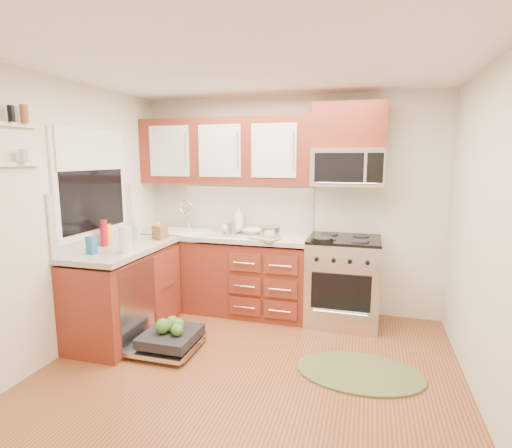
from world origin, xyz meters
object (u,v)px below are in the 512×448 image
(skillet, at_px, (322,239))
(paper_towel_roll, at_px, (125,240))
(stock_pot, at_px, (270,232))
(upper_cabinets, at_px, (225,151))
(cutting_board, at_px, (265,239))
(bowl_b, at_px, (232,229))
(bowl_a, at_px, (253,232))
(sink, at_px, (181,242))
(range, at_px, (343,280))
(dishwasher, at_px, (167,340))
(microwave, at_px, (348,167))
(cup, at_px, (270,235))
(rug, at_px, (359,373))

(skillet, distance_m, paper_towel_roll, 1.93)
(stock_pot, bearing_deg, upper_cabinets, 156.58)
(cutting_board, relative_size, bowl_b, 1.16)
(cutting_board, height_order, bowl_a, bowl_a)
(upper_cabinets, bearing_deg, bowl_a, -11.70)
(sink, height_order, bowl_a, bowl_a)
(range, relative_size, dishwasher, 1.36)
(paper_towel_roll, distance_m, bowl_b, 1.36)
(microwave, bearing_deg, stock_pot, -163.24)
(dishwasher, bearing_deg, upper_cabinets, 83.96)
(microwave, bearing_deg, bowl_b, -177.79)
(cutting_board, relative_size, bowl_a, 1.30)
(dishwasher, xyz_separation_m, skillet, (1.33, 0.88, 0.87))
(microwave, distance_m, sink, 2.13)
(bowl_b, height_order, cup, cup)
(skillet, xyz_separation_m, bowl_a, (-0.84, 0.32, -0.02))
(range, bearing_deg, cutting_board, -165.84)
(rug, xyz_separation_m, cutting_board, (-1.06, 0.85, 0.93))
(range, relative_size, cup, 7.14)
(microwave, relative_size, bowl_a, 3.25)
(upper_cabinets, xyz_separation_m, microwave, (1.41, -0.02, -0.18))
(stock_pot, bearing_deg, microwave, 16.76)
(paper_towel_roll, bearing_deg, cup, 39.74)
(dishwasher, relative_size, cup, 5.26)
(rug, bearing_deg, cup, 138.71)
(rug, height_order, bowl_b, bowl_b)
(upper_cabinets, distance_m, bowl_b, 0.92)
(bowl_b, bearing_deg, rug, -36.66)
(upper_cabinets, height_order, bowl_b, upper_cabinets)
(microwave, relative_size, stock_pot, 3.47)
(dishwasher, xyz_separation_m, paper_towel_roll, (-0.39, -0.00, 0.95))
(skillet, relative_size, bowl_a, 0.99)
(microwave, xyz_separation_m, bowl_a, (-1.05, -0.05, -0.75))
(bowl_a, distance_m, cup, 0.37)
(skillet, distance_m, bowl_a, 0.90)
(range, distance_m, dishwasher, 1.95)
(range, height_order, rug, range)
(dishwasher, xyz_separation_m, bowl_b, (0.24, 1.20, 0.87))
(range, xyz_separation_m, rug, (0.22, -1.06, -0.46))
(sink, distance_m, cup, 1.17)
(range, bearing_deg, dishwasher, -143.73)
(microwave, relative_size, dishwasher, 1.09)
(sink, relative_size, stock_pot, 2.83)
(skillet, relative_size, paper_towel_roll, 0.94)
(range, distance_m, bowl_b, 1.39)
(cutting_board, bearing_deg, rug, -38.99)
(upper_cabinets, distance_m, dishwasher, 2.19)
(skillet, relative_size, bowl_b, 0.89)
(dishwasher, bearing_deg, rug, 2.12)
(sink, bearing_deg, rug, -26.09)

